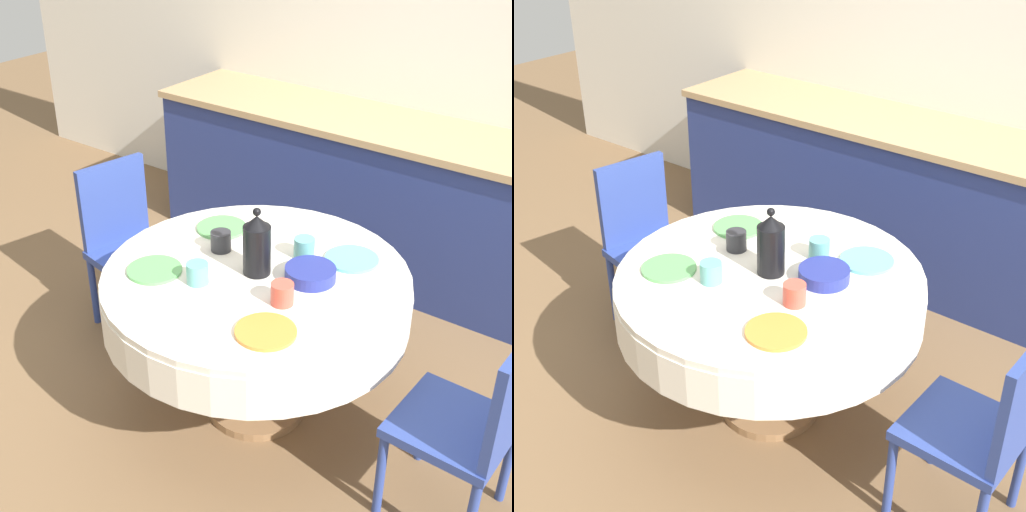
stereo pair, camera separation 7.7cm
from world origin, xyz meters
TOP-DOWN VIEW (x-y plane):
  - ground_plane at (0.00, 0.00)m, footprint 12.00×12.00m
  - wall_back at (0.00, 1.80)m, footprint 7.00×0.05m
  - kitchen_counter at (0.00, 1.47)m, footprint 3.24×0.64m
  - dining_table at (0.00, 0.00)m, footprint 1.28×1.28m
  - chair_left at (0.98, -0.02)m, footprint 0.41×0.41m
  - chair_right at (-0.96, 0.19)m, footprint 0.47×0.47m
  - plate_near_left at (-0.34, -0.24)m, footprint 0.23×0.23m
  - cup_near_left at (-0.14, -0.20)m, footprint 0.09×0.09m
  - plate_near_right at (0.27, -0.31)m, footprint 0.23×0.23m
  - cup_near_right at (0.21, -0.12)m, footprint 0.09×0.09m
  - plate_far_left at (-0.35, 0.22)m, footprint 0.23×0.23m
  - cup_far_left at (-0.23, 0.06)m, footprint 0.09×0.09m
  - plate_far_right at (0.26, 0.32)m, footprint 0.23×0.23m
  - cup_far_right at (0.08, 0.23)m, footprint 0.09×0.09m
  - coffee_carafe at (-0.00, 0.01)m, footprint 0.11×0.11m
  - fruit_bowl at (0.20, 0.09)m, footprint 0.21×0.21m

SIDE VIEW (x-z plane):
  - ground_plane at x=0.00m, z-range 0.00..0.00m
  - kitchen_counter at x=0.00m, z-range 0.00..0.91m
  - chair_left at x=0.98m, z-range 0.05..0.92m
  - chair_right at x=-0.96m, z-range 0.05..0.92m
  - dining_table at x=0.00m, z-range 0.24..0.96m
  - plate_near_left at x=-0.34m, z-range 0.72..0.74m
  - plate_near_right at x=0.27m, z-range 0.72..0.74m
  - plate_far_left at x=-0.35m, z-range 0.72..0.74m
  - plate_far_right at x=0.26m, z-range 0.72..0.74m
  - fruit_bowl at x=0.20m, z-range 0.72..0.78m
  - cup_near_left at x=-0.14m, z-range 0.72..0.81m
  - cup_near_right at x=0.21m, z-range 0.72..0.81m
  - cup_far_left at x=-0.23m, z-range 0.72..0.81m
  - cup_far_right at x=0.08m, z-range 0.72..0.81m
  - coffee_carafe at x=0.00m, z-range 0.70..1.00m
  - wall_back at x=0.00m, z-range 0.00..2.60m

